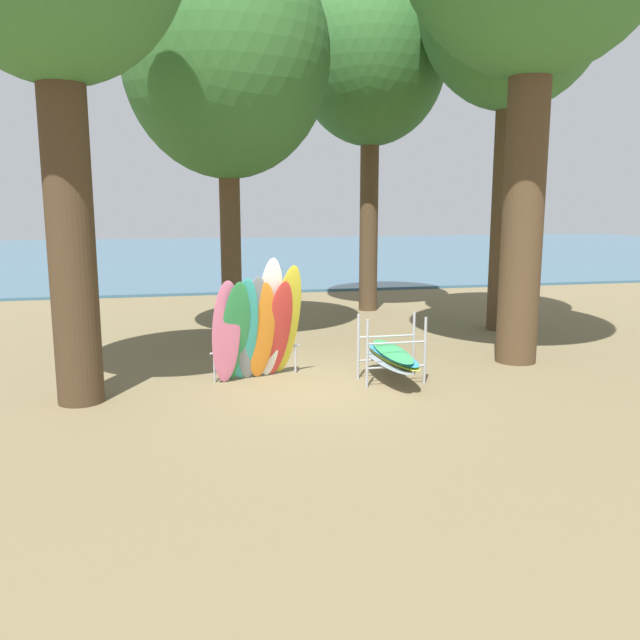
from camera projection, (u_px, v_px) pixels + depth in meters
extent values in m
plane|color=brown|center=(310.00, 386.00, 12.09)|extent=(80.00, 80.00, 0.00)
cube|color=#38607A|center=(214.00, 254.00, 41.29)|extent=(80.00, 36.00, 0.10)
cylinder|color=#42301E|center=(70.00, 217.00, 10.58)|extent=(0.75, 0.75, 6.15)
cylinder|color=#4C3823|center=(524.00, 190.00, 13.30)|extent=(0.83, 0.83, 7.11)
cylinder|color=#4C3823|center=(369.00, 211.00, 20.00)|extent=(0.56, 0.56, 6.08)
ellipsoid|color=#33662D|center=(371.00, 56.00, 19.21)|extent=(4.43, 4.43, 5.09)
cylinder|color=#4C3823|center=(504.00, 199.00, 16.85)|extent=(0.64, 0.64, 6.73)
cylinder|color=#4C3823|center=(231.00, 235.00, 15.76)|extent=(0.49, 0.49, 5.06)
ellipsoid|color=#33662D|center=(226.00, 56.00, 15.04)|extent=(4.75, 4.75, 5.46)
ellipsoid|color=pink|center=(226.00, 333.00, 11.93)|extent=(0.59, 0.60, 1.97)
ellipsoid|color=#339E56|center=(235.00, 332.00, 12.02)|extent=(0.66, 0.84, 1.95)
ellipsoid|color=#38B2AD|center=(244.00, 330.00, 12.10)|extent=(0.62, 0.77, 1.99)
ellipsoid|color=gray|center=(253.00, 329.00, 12.18)|extent=(0.69, 0.77, 2.01)
ellipsoid|color=orange|center=(261.00, 331.00, 12.28)|extent=(0.63, 0.68, 1.89)
ellipsoid|color=white|center=(270.00, 319.00, 12.33)|extent=(0.60, 0.71, 2.33)
ellipsoid|color=red|center=(278.00, 329.00, 12.45)|extent=(0.70, 0.80, 1.90)
ellipsoid|color=yellow|center=(286.00, 321.00, 12.51)|extent=(0.70, 0.93, 2.19)
cylinder|color=#9EA0A5|center=(214.00, 368.00, 12.28)|extent=(0.04, 0.04, 0.55)
cylinder|color=#9EA0A5|center=(295.00, 359.00, 12.96)|extent=(0.04, 0.04, 0.55)
cylinder|color=#9EA0A5|center=(256.00, 349.00, 12.57)|extent=(1.76, 0.44, 0.04)
cylinder|color=#9EA0A5|center=(367.00, 354.00, 11.88)|extent=(0.05, 0.05, 1.25)
cylinder|color=#9EA0A5|center=(425.00, 351.00, 12.11)|extent=(0.05, 0.05, 1.25)
cylinder|color=#9EA0A5|center=(358.00, 347.00, 12.46)|extent=(0.05, 0.05, 1.25)
cylinder|color=#9EA0A5|center=(414.00, 344.00, 12.69)|extent=(0.05, 0.05, 1.25)
cylinder|color=#9EA0A5|center=(396.00, 367.00, 12.05)|extent=(1.10, 0.04, 0.04)
cylinder|color=#9EA0A5|center=(397.00, 343.00, 11.97)|extent=(1.10, 0.04, 0.04)
cylinder|color=#9EA0A5|center=(386.00, 359.00, 12.62)|extent=(1.10, 0.04, 0.04)
cylinder|color=#9EA0A5|center=(386.00, 336.00, 12.54)|extent=(1.10, 0.04, 0.04)
ellipsoid|color=gray|center=(388.00, 361.00, 12.31)|extent=(0.58, 2.12, 0.06)
ellipsoid|color=yellow|center=(394.00, 357.00, 12.33)|extent=(0.65, 2.13, 0.06)
ellipsoid|color=#2D8ED1|center=(393.00, 354.00, 12.31)|extent=(0.66, 2.13, 0.06)
ellipsoid|color=#339E56|center=(392.00, 351.00, 12.30)|extent=(0.58, 2.12, 0.06)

